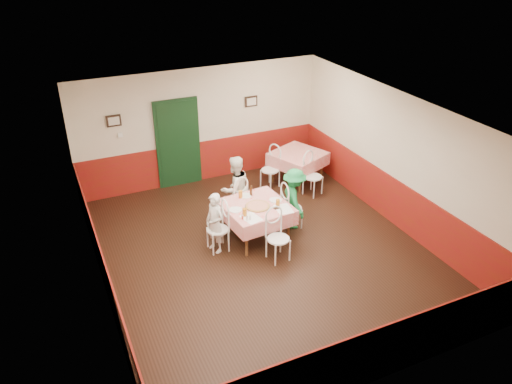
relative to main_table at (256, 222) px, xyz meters
name	(u,v)px	position (x,y,z in m)	size (l,w,h in m)	color
floor	(263,251)	(-0.08, -0.50, -0.38)	(7.00, 7.00, 0.00)	black
ceiling	(264,114)	(-0.08, -0.50, 2.42)	(7.00, 7.00, 0.00)	white
back_wall	(201,126)	(-0.08, 3.00, 1.02)	(6.00, 0.10, 2.80)	beige
front_wall	(382,305)	(-0.08, -4.00, 1.02)	(6.00, 0.10, 2.80)	beige
left_wall	(94,224)	(-3.08, -0.50, 1.02)	(0.10, 7.00, 2.80)	beige
right_wall	(396,160)	(2.92, -0.50, 1.02)	(0.10, 7.00, 2.80)	beige
wainscot_back	(203,161)	(-0.08, 2.98, 0.12)	(6.00, 0.03, 1.00)	maroon
wainscot_front	(373,356)	(-0.08, -3.99, 0.12)	(6.00, 0.03, 1.00)	maroon
wainscot_left	(103,269)	(-3.07, -0.50, 0.12)	(0.03, 7.00, 1.00)	maroon
wainscot_right	(390,198)	(2.90, -0.50, 0.12)	(0.03, 7.00, 1.00)	maroon
door	(178,144)	(-0.68, 2.95, 0.68)	(0.96, 0.06, 2.10)	black
picture_left	(114,121)	(-2.08, 2.95, 1.48)	(0.32, 0.03, 0.26)	black
picture_right	(251,101)	(1.22, 2.95, 1.48)	(0.32, 0.03, 0.26)	black
thermostat	(120,135)	(-1.98, 2.95, 1.12)	(0.10, 0.03, 0.10)	white
main_table	(256,222)	(0.00, 0.00, 0.00)	(1.22, 1.22, 0.77)	red
second_table	(297,167)	(1.99, 1.90, 0.00)	(1.12, 1.12, 0.77)	red
chair_left	(218,230)	(-0.85, -0.07, 0.08)	(0.42, 0.42, 0.90)	white
chair_right	(292,208)	(0.85, 0.07, 0.08)	(0.42, 0.42, 0.90)	white
chair_far	(236,200)	(-0.07, 0.85, 0.08)	(0.42, 0.42, 0.90)	white
chair_near	(278,239)	(0.07, -0.85, 0.08)	(0.42, 0.42, 0.90)	white
chair_second_a	(270,170)	(1.24, 1.90, 0.08)	(0.42, 0.42, 0.90)	white
chair_second_b	(313,177)	(1.99, 1.15, 0.08)	(0.42, 0.42, 0.90)	white
pizza	(258,206)	(0.00, -0.07, 0.40)	(0.47, 0.47, 0.03)	#B74723
plate_left	(235,210)	(-0.45, -0.02, 0.39)	(0.25, 0.25, 0.01)	white
plate_right	(276,200)	(0.43, 0.01, 0.39)	(0.25, 0.25, 0.01)	white
plate_far	(245,196)	(-0.04, 0.43, 0.39)	(0.25, 0.25, 0.01)	white
glass_a	(245,212)	(-0.37, -0.28, 0.46)	(0.08, 0.08, 0.15)	#BF7219
glass_b	(278,203)	(0.37, -0.21, 0.46)	(0.08, 0.08, 0.14)	#BF7219
glass_c	(241,194)	(-0.16, 0.41, 0.46)	(0.08, 0.08, 0.15)	#BF7219
beer_bottle	(251,191)	(0.07, 0.41, 0.49)	(0.06, 0.06, 0.20)	#381C0A
shaker_a	(247,218)	(-0.40, -0.47, 0.43)	(0.04, 0.04, 0.09)	silver
shaker_b	(250,218)	(-0.34, -0.47, 0.43)	(0.04, 0.04, 0.09)	silver
shaker_c	(242,217)	(-0.45, -0.38, 0.43)	(0.04, 0.04, 0.09)	#B23319
menu_left	(251,218)	(-0.29, -0.42, 0.39)	(0.30, 0.40, 0.00)	white
menu_right	(284,209)	(0.42, -0.37, 0.39)	(0.30, 0.40, 0.00)	white
wallet	(276,208)	(0.31, -0.28, 0.40)	(0.11, 0.09, 0.02)	black
diner_left	(215,223)	(-0.90, -0.08, 0.24)	(0.45, 0.29, 1.23)	gray
diner_far	(235,188)	(-0.08, 0.90, 0.34)	(0.70, 0.54, 1.44)	gray
diner_right	(294,199)	(0.90, 0.08, 0.28)	(0.85, 0.49, 1.32)	gray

